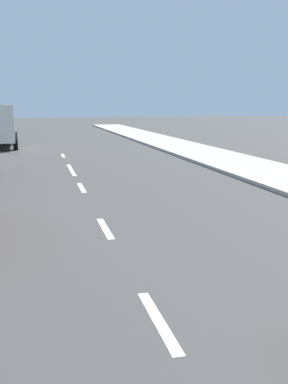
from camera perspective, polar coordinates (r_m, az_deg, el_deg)
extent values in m
plane|color=#423F3D|center=(18.19, -8.82, 2.04)|extent=(160.00, 160.00, 0.00)
cube|color=#B2ADA3|center=(22.17, 11.39, 3.75)|extent=(3.60, 80.00, 0.14)
cube|color=white|center=(6.21, 1.85, -16.04)|extent=(0.16, 1.80, 0.01)
cube|color=white|center=(10.47, -4.99, -4.62)|extent=(0.16, 1.80, 0.01)
cube|color=white|center=(15.58, -7.96, 0.55)|extent=(0.16, 1.80, 0.01)
cube|color=white|center=(19.04, -9.04, 2.45)|extent=(0.16, 1.80, 0.01)
cube|color=white|center=(20.76, -9.45, 3.15)|extent=(0.16, 1.80, 0.01)
cube|color=white|center=(25.50, -10.28, 4.59)|extent=(0.16, 1.80, 0.01)
cylinder|color=black|center=(33.16, -16.07, 6.59)|extent=(0.31, 0.91, 0.90)
cylinder|color=black|center=(29.28, -16.06, 6.04)|extent=(0.31, 0.91, 0.90)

